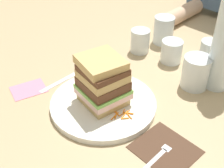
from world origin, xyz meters
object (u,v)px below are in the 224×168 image
Objects in this scene: main_plate at (104,103)px; sandwich at (103,82)px; napkin_dark at (165,149)px; napkin_pink at (29,89)px; juice_glass at (195,74)px; empty_tumbler_2 at (209,53)px; fork at (159,154)px; knife at (66,78)px; empty_tumbler_1 at (172,51)px; empty_tumbler_0 at (140,41)px; empty_tumbler_3 at (164,30)px.

main_plate is 0.07m from sandwich.
napkin_pink is (-0.41, -0.10, -0.00)m from napkin_dark.
juice_glass is at bearing 63.86° from sandwich.
empty_tumbler_2 is at bearing 77.00° from main_plate.
fork is at bearing -73.19° from empty_tumbler_2.
sandwich is 0.22m from napkin_dark.
napkin_dark is 0.42m from napkin_pink.
empty_tumbler_1 reaches higher than knife.
main_plate is at bearing 171.78° from fork.
empty_tumbler_0 reaches higher than empty_tumbler_1.
napkin_pink is at bearing -115.48° from empty_tumbler_1.
napkin_pink is at bearing -152.88° from main_plate.
main_plate is 2.11× the size of napkin_dark.
empty_tumbler_0 is 0.96× the size of empty_tumbler_2.
sandwich is at bearing -139.89° from main_plate.
empty_tumbler_0 is 1.09× the size of empty_tumbler_1.
knife and napkin_pink have the same top height.
empty_tumbler_0 is 0.12m from empty_tumbler_1.
fork is 0.29m from juice_glass.
napkin_dark and knife have the same top height.
empty_tumbler_3 is at bearing 146.96° from juice_glass.
knife is at bearing 178.37° from main_plate.
main_plate is 2.89× the size of empty_tumbler_3.
knife is 2.11× the size of juice_glass.
napkin_dark is 0.44m from empty_tumbler_0.
fork is 0.40m from empty_tumbler_1.
sandwich is at bearing -103.10° from empty_tumbler_2.
sandwich is at bearing 178.05° from napkin_dark.
empty_tumbler_2 reaches higher than main_plate.
empty_tumbler_3 is (-0.10, 0.39, -0.03)m from sandwich.
empty_tumbler_3 is at bearing 80.18° from knife.
napkin_dark is (0.21, -0.01, -0.08)m from sandwich.
fork is 2.29× the size of empty_tumbler_1.
main_plate reaches higher than napkin_dark.
empty_tumbler_1 is (-0.22, 0.34, 0.03)m from fork.
empty_tumbler_3 reaches higher than main_plate.
sandwich is 0.79× the size of fork.
empty_tumbler_2 is at bearing -4.31° from empty_tumbler_3.
sandwich reaches higher than fork.
empty_tumbler_3 is at bearing 104.84° from main_plate.
sandwich is 1.39× the size of juice_glass.
napkin_dark is 0.40m from empty_tumbler_2.
juice_glass is (0.12, 0.24, 0.03)m from main_plate.
empty_tumbler_3 reaches higher than juice_glass.
sandwich is 0.31m from empty_tumbler_1.
empty_tumbler_2 reaches higher than napkin_dark.
empty_tumbler_0 reaches higher than napkin_dark.
fork is 1.75× the size of juice_glass.
fork is at bearing -88.61° from napkin_dark.
fork is 2.11× the size of empty_tumbler_0.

